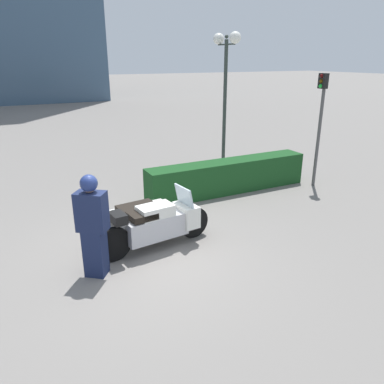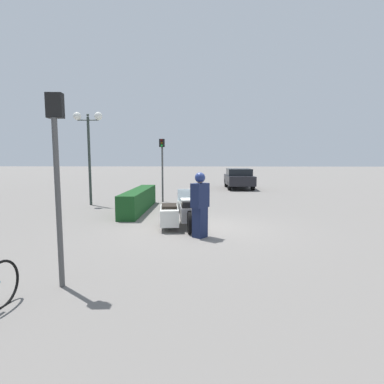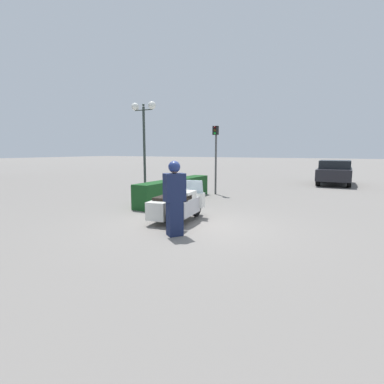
# 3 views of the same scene
# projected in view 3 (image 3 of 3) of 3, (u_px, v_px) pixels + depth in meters

# --- Properties ---
(ground_plane) EXTENTS (160.00, 160.00, 0.00)m
(ground_plane) POSITION_uv_depth(u_px,v_px,m) (189.00, 227.00, 8.10)
(ground_plane) COLOR slate
(police_motorcycle) EXTENTS (2.41, 1.21, 1.16)m
(police_motorcycle) POSITION_uv_depth(u_px,v_px,m) (177.00, 205.00, 8.66)
(police_motorcycle) COLOR black
(police_motorcycle) RESTS_ON ground
(officer_rider) EXTENTS (0.57, 0.53, 1.81)m
(officer_rider) POSITION_uv_depth(u_px,v_px,m) (175.00, 197.00, 7.14)
(officer_rider) COLOR #192347
(officer_rider) RESTS_ON ground
(hedge_bush_curbside) EXTENTS (4.74, 0.68, 0.89)m
(hedge_bush_curbside) POSITION_uv_depth(u_px,v_px,m) (175.00, 190.00, 12.19)
(hedge_bush_curbside) COLOR #19471E
(hedge_bush_curbside) RESTS_ON ground
(twin_lamp_post) EXTENTS (0.37, 1.35, 4.32)m
(twin_lamp_post) POSITION_uv_depth(u_px,v_px,m) (144.00, 123.00, 14.25)
(twin_lamp_post) COLOR #2D3833
(twin_lamp_post) RESTS_ON ground
(traffic_light_near) EXTENTS (0.23, 0.27, 3.16)m
(traffic_light_near) POSITION_uv_depth(u_px,v_px,m) (216.00, 149.00, 13.84)
(traffic_light_near) COLOR #4C4C4C
(traffic_light_near) RESTS_ON ground
(parked_car_background) EXTENTS (4.09, 1.88, 1.46)m
(parked_car_background) POSITION_uv_depth(u_px,v_px,m) (335.00, 172.00, 18.07)
(parked_car_background) COLOR black
(parked_car_background) RESTS_ON ground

